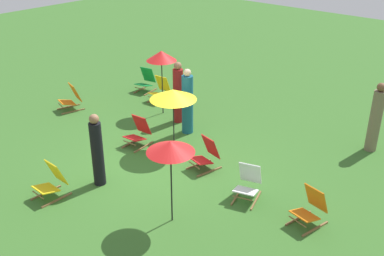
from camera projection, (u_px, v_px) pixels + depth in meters
ground_plane at (161, 161)px, 11.64m from camera, size 40.00×40.00×0.00m
deckchair_0 at (206, 155)px, 11.18m from camera, size 0.64×0.85×0.83m
deckchair_1 at (71, 98)px, 14.49m from camera, size 0.67×0.86×0.83m
deckchair_2 at (146, 81)px, 15.97m from camera, size 0.61×0.83×0.83m
deckchair_3 at (160, 90)px, 15.16m from camera, size 0.54×0.80×0.83m
deckchair_4 at (310, 208)px, 9.19m from camera, size 0.63×0.85×0.83m
deckchair_5 at (138, 132)px, 12.29m from camera, size 0.54×0.80×0.83m
deckchair_7 at (52, 182)px, 10.08m from camera, size 0.50×0.77×0.83m
deckchair_8 at (248, 183)px, 10.02m from camera, size 0.68×0.87×0.83m
umbrella_0 at (171, 147)px, 8.72m from camera, size 0.95×0.95×1.82m
umbrella_1 at (161, 56)px, 13.59m from camera, size 0.91×0.91×2.00m
umbrella_2 at (173, 95)px, 11.57m from camera, size 1.20×1.20×1.69m
person_0 at (178, 94)px, 13.45m from camera, size 0.42×0.42×1.85m
person_1 at (375, 119)px, 11.82m from camera, size 0.43×0.43×1.87m
person_2 at (187, 103)px, 12.78m from camera, size 0.45×0.45×1.89m
person_3 at (97, 151)px, 10.35m from camera, size 0.38×0.38×1.76m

